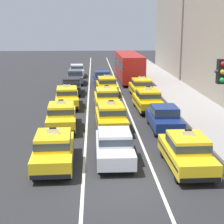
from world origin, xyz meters
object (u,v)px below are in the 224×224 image
sedan_left_fifth (75,76)px  taxi_center_second (111,116)px  taxi_left_third (67,97)px  sedan_center_nearest (114,145)px  taxi_center_third (107,98)px  sedan_center_fifth (102,78)px  taxi_center_fourth (107,85)px  taxi_right_fourth (141,87)px  taxi_right_third (148,100)px  sedan_left_fourth (72,85)px  taxi_right_nearest (187,151)px  sedan_left_sixth (77,70)px  taxi_left_nearest (54,149)px  taxi_left_second (61,116)px  sedan_right_second (164,117)px  bus_right_fifth (129,65)px

sedan_left_fifth → taxi_center_second: taxi_center_second is taller
taxi_left_third → sedan_center_nearest: taxi_left_third is taller
sedan_center_nearest → taxi_center_third: bearing=89.8°
taxi_center_second → sedan_center_fifth: bearing=90.4°
sedan_center_nearest → taxi_center_fourth: size_ratio=0.92×
taxi_right_fourth → taxi_right_third: bearing=-92.5°
sedan_left_fourth → taxi_right_fourth: bearing=-12.5°
taxi_right_nearest → sedan_center_fifth: bearing=97.9°
sedan_center_nearest → taxi_right_third: (3.24, 10.59, 0.03)m
sedan_left_sixth → sedan_center_nearest: (3.11, -29.85, 0.00)m
taxi_left_nearest → taxi_center_third: same height
sedan_left_fourth → sedan_center_nearest: size_ratio=1.01×
taxi_left_third → sedan_left_fourth: taxi_left_third is taller
taxi_left_second → taxi_right_nearest: size_ratio=1.01×
taxi_center_second → sedan_right_second: 3.40m
taxi_right_third → bus_right_fifth: (0.02, 15.68, 0.94)m
taxi_center_second → sedan_left_sixth: bearing=97.5°
taxi_right_nearest → sedan_right_second: size_ratio=1.06×
taxi_center_fourth → taxi_right_nearest: 19.07m
sedan_center_nearest → sedan_right_second: 6.32m
sedan_left_sixth → taxi_center_third: bearing=-80.3°
sedan_center_fifth → taxi_right_nearest: bearing=-82.1°
sedan_left_fourth → taxi_right_nearest: taxi_right_nearest is taller
taxi_right_fourth → bus_right_fifth: bearing=91.4°
taxi_left_second → taxi_center_second: size_ratio=1.00×
taxi_left_nearest → sedan_right_second: 8.61m
taxi_left_second → sedan_left_fifth: (0.04, 18.13, -0.03)m
taxi_left_nearest → taxi_center_second: same height
sedan_left_fourth → sedan_right_second: bearing=-62.3°
taxi_left_third → sedan_left_sixth: (0.05, 17.70, -0.03)m
sedan_left_fifth → sedan_center_fifth: same height
taxi_left_third → sedan_center_nearest: size_ratio=1.08×
taxi_left_second → taxi_center_fourth: bearing=74.1°
taxi_right_fourth → taxi_left_third: bearing=-147.6°
sedan_center_fifth → bus_right_fifth: (3.29, 3.34, 0.97)m
taxi_center_fourth → taxi_right_nearest: same height
taxi_left_nearest → sedan_left_sixth: size_ratio=1.05×
sedan_left_sixth → sedan_right_second: size_ratio=1.02×
sedan_left_fifth → bus_right_fifth: size_ratio=0.39×
sedan_left_sixth → sedan_center_nearest: same height
sedan_right_second → bus_right_fifth: (-0.24, 21.00, 0.97)m
sedan_left_sixth → taxi_center_fourth: size_ratio=0.94×
taxi_left_third → bus_right_fifth: (6.42, 14.12, 0.94)m
taxi_center_third → taxi_center_fourth: (0.25, 6.35, 0.00)m
sedan_left_sixth → sedan_left_fourth: bearing=-90.0°
sedan_left_fifth → taxi_center_third: bearing=-76.3°
sedan_center_nearest → taxi_center_second: 5.52m
taxi_center_third → taxi_center_fourth: same height
taxi_left_third → taxi_right_fourth: (6.65, 4.22, 0.00)m
taxi_right_third → taxi_center_third: bearing=166.2°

